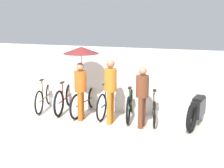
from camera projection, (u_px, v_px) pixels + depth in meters
ground_plane at (79, 130)px, 7.71m from camera, size 30.00×30.00×0.00m
back_wall at (101, 79)px, 9.08m from camera, size 12.42×0.12×1.87m
parked_bicycle_0 at (45, 97)px, 9.28m from camera, size 0.50×1.66×1.03m
parked_bicycle_1 at (65, 98)px, 9.09m from camera, size 0.44×1.73×1.06m
parked_bicycle_2 at (86, 101)px, 8.89m from camera, size 0.44×1.78×0.99m
parked_bicycle_3 at (107, 102)px, 8.71m from camera, size 0.44×1.70×1.05m
parked_bicycle_4 at (130, 104)px, 8.52m from camera, size 0.45×1.75×1.02m
parked_bicycle_5 at (154, 107)px, 8.32m from camera, size 0.50×1.70×0.97m
pedestrian_leading at (81, 63)px, 8.18m from camera, size 0.96×0.96×1.96m
pedestrian_center at (110, 86)px, 7.95m from camera, size 0.32×0.32×1.70m
pedestrian_trailing at (142, 92)px, 7.69m from camera, size 0.32×0.32×1.56m
motorcycle at (198, 109)px, 8.06m from camera, size 0.67×1.97×0.93m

